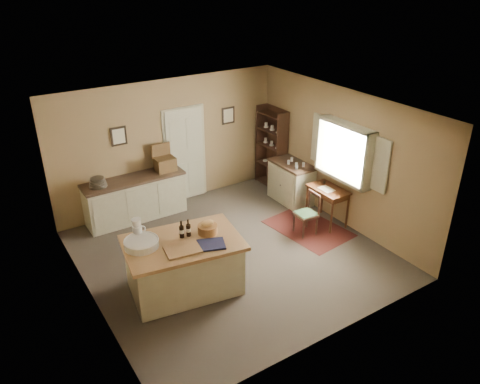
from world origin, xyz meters
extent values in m
plane|color=brown|center=(0.00, 0.00, 0.00)|extent=(5.00, 5.00, 0.00)
cube|color=olive|center=(0.00, 2.50, 1.35)|extent=(5.00, 0.10, 2.70)
cube|color=olive|center=(0.00, -2.50, 1.35)|extent=(5.00, 0.10, 2.70)
cube|color=olive|center=(-2.50, 0.00, 1.35)|extent=(0.10, 5.00, 2.70)
cube|color=olive|center=(2.50, 0.00, 1.35)|extent=(0.10, 5.00, 2.70)
plane|color=silver|center=(0.00, 0.00, 2.70)|extent=(5.00, 5.00, 0.00)
cube|color=beige|center=(0.35, 2.47, 1.05)|extent=(0.97, 0.06, 2.11)
cube|color=black|center=(-1.05, 2.48, 1.72)|extent=(0.32, 0.02, 0.38)
cube|color=beige|center=(-1.05, 2.47, 1.72)|extent=(0.24, 0.01, 0.30)
cube|color=black|center=(1.45, 2.48, 1.72)|extent=(0.32, 0.02, 0.38)
cube|color=beige|center=(1.45, 2.47, 1.72)|extent=(0.24, 0.01, 0.30)
cube|color=#BDBA98|center=(2.38, -0.20, 1.02)|extent=(0.25, 1.32, 0.06)
cube|color=#BDBA98|center=(2.38, -0.20, 2.08)|extent=(0.25, 1.32, 0.06)
cube|color=white|center=(2.50, -0.20, 1.55)|extent=(0.01, 1.20, 1.00)
cube|color=#BDBA98|center=(2.46, -1.02, 1.55)|extent=(0.04, 0.35, 1.00)
cube|color=#BDBA98|center=(2.46, 0.62, 1.55)|extent=(0.04, 0.35, 1.00)
cube|color=#BDBA98|center=(-1.17, -0.44, 0.42)|extent=(1.81, 1.29, 0.85)
cube|color=olive|center=(-1.17, -0.44, 0.88)|extent=(1.95, 1.43, 0.06)
cylinder|color=white|center=(-1.75, -0.24, 0.96)|extent=(0.52, 0.52, 0.11)
cube|color=olive|center=(-1.28, -0.68, 0.92)|extent=(0.57, 0.44, 0.03)
cube|color=black|center=(-0.85, -0.77, 0.92)|extent=(0.51, 0.46, 0.02)
cylinder|color=brown|center=(-0.72, -0.44, 0.98)|extent=(0.31, 0.31, 0.14)
cylinder|color=black|center=(-1.12, -0.33, 1.05)|extent=(0.07, 0.07, 0.29)
cylinder|color=black|center=(-1.01, -0.35, 1.05)|extent=(0.07, 0.07, 0.29)
cube|color=#BDBA98|center=(-0.95, 2.20, 0.42)|extent=(2.01, 0.55, 0.85)
cube|color=#332319|center=(-0.95, 2.20, 0.88)|extent=(2.05, 0.58, 0.05)
cube|color=#50381D|center=(-0.24, 2.20, 1.04)|extent=(0.40, 0.30, 0.28)
cylinder|color=#59544F|center=(-1.65, 2.20, 0.99)|extent=(0.34, 0.34, 0.18)
cube|color=#46110F|center=(1.75, -0.05, 0.00)|extent=(1.27, 1.71, 0.01)
cube|color=#371B0E|center=(2.20, -0.05, 0.75)|extent=(0.50, 0.81, 0.03)
cube|color=#371B0E|center=(2.20, -0.05, 0.68)|extent=(0.44, 0.75, 0.10)
cube|color=silver|center=(2.15, -0.05, 0.77)|extent=(0.22, 0.30, 0.01)
cylinder|color=black|center=(2.30, 0.17, 0.79)|extent=(0.05, 0.05, 0.05)
cylinder|color=#371B0E|center=(1.99, -0.42, 0.36)|extent=(0.04, 0.04, 0.72)
cylinder|color=#371B0E|center=(2.41, -0.42, 0.36)|extent=(0.04, 0.04, 0.72)
cylinder|color=#371B0E|center=(1.99, 0.31, 0.36)|extent=(0.04, 0.04, 0.72)
cylinder|color=#371B0E|center=(2.41, 0.31, 0.36)|extent=(0.04, 0.04, 0.72)
cube|color=#BDBA98|center=(2.20, 1.10, 0.42)|extent=(0.55, 0.99, 0.85)
cube|color=#332319|center=(2.20, 1.10, 0.88)|extent=(0.58, 1.03, 0.05)
cylinder|color=silver|center=(2.17, 0.95, 0.95)|extent=(0.24, 0.24, 0.09)
cube|color=black|center=(2.31, 1.60, 0.93)|extent=(0.32, 0.04, 1.86)
cube|color=black|center=(2.31, 2.40, 0.93)|extent=(0.32, 0.04, 1.86)
cube|color=black|center=(2.46, 2.00, 0.93)|extent=(0.02, 0.84, 1.86)
cube|color=black|center=(2.31, 2.00, 0.05)|extent=(0.32, 0.80, 0.03)
cube|color=black|center=(2.31, 2.00, 0.51)|extent=(0.32, 0.80, 0.03)
cube|color=black|center=(2.31, 2.00, 0.98)|extent=(0.32, 0.80, 0.03)
cube|color=black|center=(2.31, 2.00, 1.35)|extent=(0.32, 0.80, 0.03)
cube|color=black|center=(2.31, 2.00, 1.72)|extent=(0.32, 0.80, 0.03)
cylinder|color=white|center=(2.31, 2.00, 1.04)|extent=(0.12, 0.12, 0.11)
camera|label=1|loc=(-3.72, -6.06, 4.79)|focal=35.00mm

